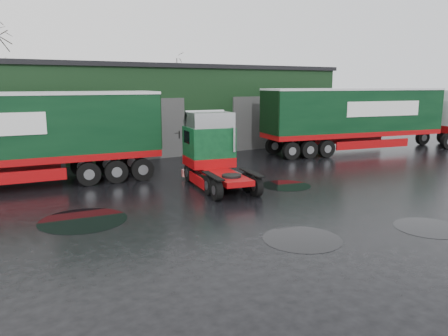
{
  "coord_description": "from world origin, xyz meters",
  "views": [
    {
      "loc": [
        -9.43,
        -13.0,
        4.97
      ],
      "look_at": [
        -0.59,
        1.3,
        1.7
      ],
      "focal_mm": 35.0,
      "sensor_mm": 36.0,
      "label": 1
    }
  ],
  "objects_px": {
    "hero_tractor": "(220,151)",
    "wash_bucket": "(246,176)",
    "lorry_right": "(354,120)",
    "tree_back_b": "(167,95)",
    "trailer_left": "(4,140)",
    "warehouse": "(126,107)"
  },
  "relations": [
    {
      "from": "hero_tractor",
      "to": "wash_bucket",
      "type": "xyz_separation_m",
      "value": [
        2.29,
        1.18,
        -1.65
      ]
    },
    {
      "from": "lorry_right",
      "to": "tree_back_b",
      "type": "distance_m",
      "value": 21.69
    },
    {
      "from": "trailer_left",
      "to": "tree_back_b",
      "type": "distance_m",
      "value": 26.61
    },
    {
      "from": "wash_bucket",
      "to": "warehouse",
      "type": "bearing_deg",
      "value": 95.84
    },
    {
      "from": "hero_tractor",
      "to": "tree_back_b",
      "type": "height_order",
      "value": "tree_back_b"
    },
    {
      "from": "lorry_right",
      "to": "wash_bucket",
      "type": "distance_m",
      "value": 12.43
    },
    {
      "from": "trailer_left",
      "to": "hero_tractor",
      "type": "bearing_deg",
      "value": -116.26
    },
    {
      "from": "warehouse",
      "to": "lorry_right",
      "type": "xyz_separation_m",
      "value": [
        13.24,
        -11.0,
        -0.82
      ]
    },
    {
      "from": "trailer_left",
      "to": "tree_back_b",
      "type": "height_order",
      "value": "tree_back_b"
    },
    {
      "from": "wash_bucket",
      "to": "tree_back_b",
      "type": "bearing_deg",
      "value": 74.96
    },
    {
      "from": "lorry_right",
      "to": "wash_bucket",
      "type": "bearing_deg",
      "value": -63.29
    },
    {
      "from": "hero_tractor",
      "to": "wash_bucket",
      "type": "distance_m",
      "value": 3.06
    },
    {
      "from": "hero_tractor",
      "to": "tree_back_b",
      "type": "relative_size",
      "value": 0.77
    },
    {
      "from": "trailer_left",
      "to": "wash_bucket",
      "type": "xyz_separation_m",
      "value": [
        10.97,
        -4.32,
        -2.15
      ]
    },
    {
      "from": "hero_tractor",
      "to": "wash_bucket",
      "type": "relative_size",
      "value": 17.89
    },
    {
      "from": "hero_tractor",
      "to": "lorry_right",
      "type": "height_order",
      "value": "lorry_right"
    },
    {
      "from": "warehouse",
      "to": "trailer_left",
      "type": "bearing_deg",
      "value": -133.53
    },
    {
      "from": "lorry_right",
      "to": "wash_bucket",
      "type": "xyz_separation_m",
      "value": [
        -11.78,
        -3.32,
        -2.18
      ]
    },
    {
      "from": "hero_tractor",
      "to": "lorry_right",
      "type": "xyz_separation_m",
      "value": [
        14.07,
        4.5,
        0.53
      ]
    },
    {
      "from": "warehouse",
      "to": "trailer_left",
      "type": "xyz_separation_m",
      "value": [
        -9.5,
        -10.0,
        -0.85
      ]
    },
    {
      "from": "tree_back_b",
      "to": "trailer_left",
      "type": "bearing_deg",
      "value": -131.19
    },
    {
      "from": "hero_tractor",
      "to": "tree_back_b",
      "type": "xyz_separation_m",
      "value": [
        8.83,
        25.5,
        1.95
      ]
    }
  ]
}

